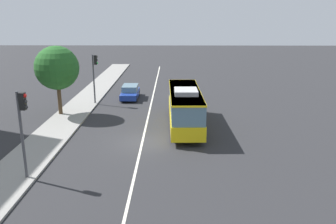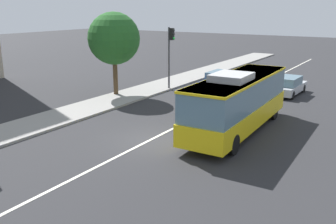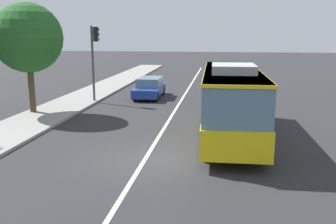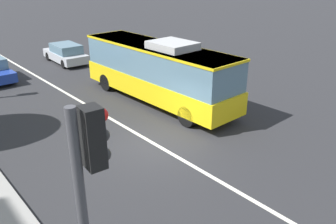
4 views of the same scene
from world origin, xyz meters
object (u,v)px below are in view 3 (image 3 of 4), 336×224
(sedan_blue, at_px, (150,88))
(street_tree_kerbside_centre, at_px, (28,38))
(sedan_silver, at_px, (226,88))
(transit_bus, at_px, (231,98))
(traffic_light_mid_block, at_px, (94,51))

(sedan_blue, xyz_separation_m, street_tree_kerbside_centre, (-6.78, 5.76, 3.73))
(sedan_silver, distance_m, sedan_blue, 5.70)
(sedan_silver, bearing_deg, sedan_blue, 100.71)
(transit_bus, bearing_deg, street_tree_kerbside_centre, 72.76)
(transit_bus, height_order, sedan_blue, transit_bus)
(transit_bus, distance_m, street_tree_kerbside_centre, 12.28)
(sedan_blue, relative_size, street_tree_kerbside_centre, 0.70)
(sedan_silver, relative_size, sedan_blue, 1.01)
(transit_bus, bearing_deg, sedan_blue, 28.52)
(sedan_silver, xyz_separation_m, street_tree_kerbside_centre, (-7.63, 11.40, 3.73))
(transit_bus, relative_size, street_tree_kerbside_centre, 1.55)
(sedan_silver, xyz_separation_m, sedan_blue, (-0.86, 5.63, 0.00))
(traffic_light_mid_block, xyz_separation_m, street_tree_kerbside_centre, (-4.14, 2.51, 0.89))
(transit_bus, xyz_separation_m, traffic_light_mid_block, (7.44, 9.03, 1.75))
(transit_bus, bearing_deg, sedan_silver, -0.59)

